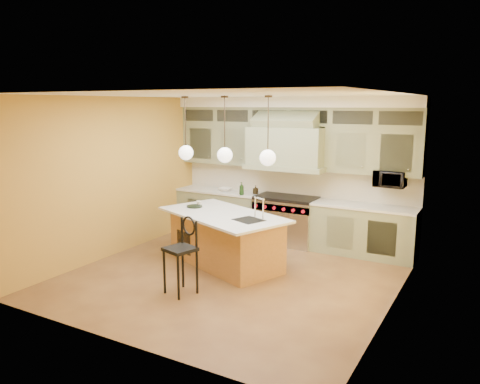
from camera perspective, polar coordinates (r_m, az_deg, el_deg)
The scene contains 18 objects.
floor at distance 7.74m, azimuth -0.95°, elevation -10.24°, with size 5.00×5.00×0.00m, color #57361D.
ceiling at distance 7.23m, azimuth -1.03°, elevation 11.76°, with size 5.00×5.00×0.00m, color white.
wall_back at distance 9.56m, azimuth 6.61°, elevation 2.71°, with size 5.00×5.00×0.00m, color #B58731.
wall_front at distance 5.39m, azimuth -14.58°, elevation -3.76°, with size 5.00×5.00×0.00m, color #B58731.
wall_left at distance 8.86m, azimuth -15.09°, elevation 1.79°, with size 5.00×5.00×0.00m, color #B58731.
wall_right at distance 6.48m, azimuth 18.48°, elevation -1.57°, with size 5.00×5.00×0.00m, color #B58731.
back_cabinetry at distance 9.32m, azimuth 5.97°, elevation 2.39°, with size 5.00×0.77×2.90m.
range at distance 9.42m, azimuth 5.65°, elevation -3.36°, with size 1.20×0.74×0.96m.
kitchen_island at distance 8.14m, azimuth -1.79°, elevation -5.66°, with size 2.58×1.99×1.35m.
counter_stool at distance 6.94m, azimuth -7.10°, elevation -7.09°, with size 0.50×0.50×1.15m.
microwave at distance 8.75m, azimuth 17.81°, elevation 1.54°, with size 0.54×0.37×0.30m, color black.
oil_bottle_a at distance 9.50m, azimuth 0.19°, elevation 0.42°, with size 0.10×0.10×0.26m, color black.
oil_bottle_b at distance 9.61m, azimuth 1.91°, elevation 0.28°, with size 0.08×0.08×0.18m, color black.
fruit_bowl at distance 9.97m, azimuth -1.80°, elevation 0.33°, with size 0.27×0.27×0.07m, color white.
cup at distance 8.65m, azimuth -5.04°, elevation -1.37°, with size 0.10×0.10×0.09m, color white.
pendant_left at distance 8.30m, azimuth -6.60°, elevation 4.98°, with size 0.26×0.26×1.11m.
pendant_center at distance 7.86m, azimuth -1.86°, elevation 4.73°, with size 0.26×0.26×1.11m.
pendant_right at distance 7.48m, azimuth 3.40°, elevation 4.42°, with size 0.26×0.26×1.11m.
Camera 1 is at (3.66, -6.24, 2.76)m, focal length 35.00 mm.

